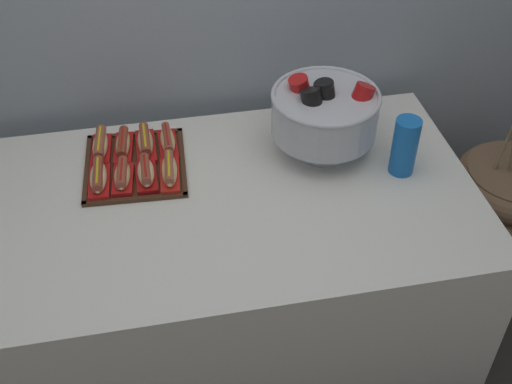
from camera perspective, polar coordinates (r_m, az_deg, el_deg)
The scene contains 14 objects.
ground_plane at distance 2.63m, azimuth -2.15°, elevation -12.56°, with size 10.00×10.00×0.00m, color #38332D.
buffet_table at distance 2.32m, azimuth -2.39°, elevation -6.89°, with size 1.61×0.91×0.74m.
floor_vase at distance 2.85m, azimuth 20.37°, elevation -2.61°, with size 0.54×0.54×0.97m.
serving_tray at distance 2.22m, azimuth -10.40°, elevation 2.25°, with size 0.35×0.38×0.01m.
hot_dog_0 at distance 2.15m, azimuth -13.47°, elevation 1.23°, with size 0.07×0.17×0.06m.
hot_dog_1 at distance 2.14m, azimuth -11.48°, elevation 1.37°, with size 0.08×0.16×0.06m.
hot_dog_2 at distance 2.14m, azimuth -9.50°, elevation 1.62°, with size 0.07×0.15×0.06m.
hot_dog_3 at distance 2.13m, azimuth -7.50°, elevation 1.81°, with size 0.07×0.18×0.06m.
hot_dog_4 at distance 2.28m, azimuth -13.31°, elevation 3.91°, with size 0.08×0.17×0.06m.
hot_dog_5 at distance 2.27m, azimuth -11.43°, elevation 4.02°, with size 0.08×0.17×0.06m.
hot_dog_6 at distance 2.27m, azimuth -9.55°, elevation 4.25°, with size 0.06×0.18×0.06m.
hot_dog_7 at distance 2.26m, azimuth -7.65°, elevation 4.40°, with size 0.06×0.16×0.06m.
punch_bowl at distance 2.18m, azimuth 5.96°, elevation 6.87°, with size 0.36×0.36×0.27m.
cup_stack at distance 2.17m, azimuth 12.75°, elevation 3.88°, with size 0.08×0.08×0.20m.
Camera 1 is at (-0.20, -1.54, 2.12)m, focal length 46.21 mm.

